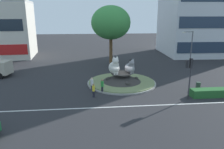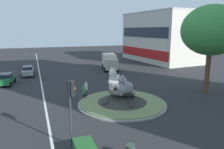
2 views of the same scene
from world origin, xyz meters
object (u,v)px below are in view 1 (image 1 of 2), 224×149
object	(u,v)px
cat_statue_white	(114,67)
pedestrian_white_shirt	(92,84)
cat_statue_grey	(130,68)
broadleaf_tree_behind_island	(111,23)
streetlight_arm	(190,48)
pedestrian_yellow_shirt	(94,90)
traffic_light_mast	(190,70)
litter_bin	(198,86)
pedestrian_green_shirt	(102,86)

from	to	relation	value
cat_statue_white	pedestrian_white_shirt	size ratio (longest dim) A/B	1.52
cat_statue_grey	broadleaf_tree_behind_island	distance (m)	12.93
streetlight_arm	pedestrian_yellow_shirt	xyz separation A→B (m)	(-16.24, -11.15, -2.91)
traffic_light_mast	pedestrian_white_shirt	world-z (taller)	traffic_light_mast
traffic_light_mast	pedestrian_yellow_shirt	xyz separation A→B (m)	(-10.28, 1.55, -2.51)
traffic_light_mast	litter_bin	distance (m)	5.03
pedestrian_yellow_shirt	pedestrian_white_shirt	xyz separation A→B (m)	(-0.16, 1.85, 0.10)
cat_statue_grey	traffic_light_mast	world-z (taller)	traffic_light_mast
pedestrian_white_shirt	litter_bin	world-z (taller)	pedestrian_white_shirt
cat_statue_white	pedestrian_white_shirt	bearing A→B (deg)	-61.41
traffic_light_mast	streetlight_arm	distance (m)	14.03
cat_statue_grey	pedestrian_white_shirt	distance (m)	5.94
pedestrian_yellow_shirt	litter_bin	size ratio (longest dim) A/B	1.76
broadleaf_tree_behind_island	pedestrian_yellow_shirt	bearing A→B (deg)	-102.24
cat_statue_white	broadleaf_tree_behind_island	distance (m)	12.85
cat_statue_grey	streetlight_arm	size ratio (longest dim) A/B	0.35
traffic_light_mast	pedestrian_green_shirt	bearing A→B (deg)	83.92
streetlight_arm	pedestrian_green_shirt	world-z (taller)	streetlight_arm
broadleaf_tree_behind_island	streetlight_arm	bearing A→B (deg)	-21.67
cat_statue_white	pedestrian_green_shirt	bearing A→B (deg)	-42.41
cat_statue_white	pedestrian_white_shirt	world-z (taller)	cat_statue_white
cat_statue_white	litter_bin	world-z (taller)	cat_statue_white
streetlight_arm	pedestrian_yellow_shirt	distance (m)	19.91
pedestrian_white_shirt	cat_statue_white	bearing A→B (deg)	-81.34
cat_statue_white	pedestrian_green_shirt	world-z (taller)	cat_statue_white
pedestrian_green_shirt	litter_bin	xyz separation A→B (m)	(12.03, 0.12, -0.44)
pedestrian_yellow_shirt	pedestrian_green_shirt	bearing A→B (deg)	-150.53
pedestrian_white_shirt	litter_bin	size ratio (longest dim) A/B	1.96
broadleaf_tree_behind_island	pedestrian_white_shirt	distance (m)	16.26
cat_statue_grey	broadleaf_tree_behind_island	world-z (taller)	broadleaf_tree_behind_island
pedestrian_white_shirt	litter_bin	distance (m)	13.25
pedestrian_green_shirt	pedestrian_yellow_shirt	bearing A→B (deg)	118.19
broadleaf_tree_behind_island	streetlight_arm	distance (m)	14.24
broadleaf_tree_behind_island	pedestrian_yellow_shirt	distance (m)	17.92
broadleaf_tree_behind_island	cat_statue_grey	bearing A→B (deg)	-82.88
cat_statue_grey	pedestrian_green_shirt	world-z (taller)	cat_statue_grey
traffic_light_mast	litter_bin	size ratio (longest dim) A/B	5.07
cat_statue_grey	traffic_light_mast	size ratio (longest dim) A/B	0.49
broadleaf_tree_behind_island	pedestrian_green_shirt	bearing A→B (deg)	-99.40
broadleaf_tree_behind_island	pedestrian_white_shirt	bearing A→B (deg)	-104.34
cat_statue_white	pedestrian_yellow_shirt	world-z (taller)	cat_statue_white
pedestrian_yellow_shirt	litter_bin	distance (m)	13.17
pedestrian_white_shirt	litter_bin	bearing A→B (deg)	-124.42
cat_statue_white	streetlight_arm	distance (m)	15.01
traffic_light_mast	streetlight_arm	xyz separation A→B (m)	(5.96, 12.70, 0.40)
traffic_light_mast	pedestrian_yellow_shirt	world-z (taller)	traffic_light_mast
cat_statue_white	streetlight_arm	world-z (taller)	streetlight_arm
broadleaf_tree_behind_island	traffic_light_mast	bearing A→B (deg)	-69.12
litter_bin	pedestrian_white_shirt	bearing A→B (deg)	178.31
streetlight_arm	pedestrian_white_shirt	size ratio (longest dim) A/B	3.64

